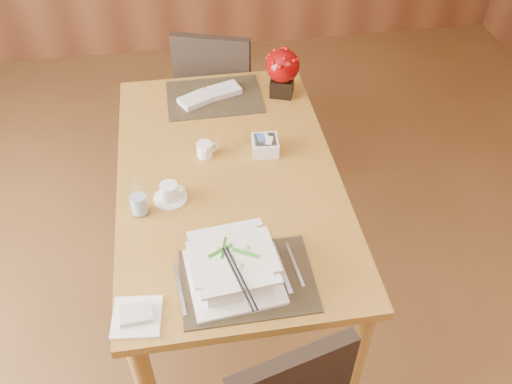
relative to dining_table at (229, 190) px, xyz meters
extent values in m
cube|color=#A7772E|center=(0.00, 0.00, 0.08)|extent=(0.90, 1.50, 0.04)
cylinder|color=#A7772E|center=(-0.39, 0.69, -0.30)|extent=(0.07, 0.07, 0.71)
cylinder|color=#A7772E|center=(0.39, -0.69, -0.30)|extent=(0.07, 0.07, 0.71)
cylinder|color=#A7772E|center=(0.39, 0.69, -0.30)|extent=(0.07, 0.07, 0.71)
cube|color=black|center=(0.00, -0.55, 0.10)|extent=(0.45, 0.33, 0.01)
cube|color=black|center=(0.00, 0.55, 0.10)|extent=(0.45, 0.33, 0.01)
cube|color=white|center=(-0.04, -0.53, 0.10)|extent=(0.33, 0.33, 0.01)
cube|color=white|center=(-0.04, -0.53, 0.16)|extent=(0.24, 0.24, 0.10)
cylinder|color=tan|center=(-0.04, -0.53, 0.16)|extent=(0.20, 0.20, 0.08)
cylinder|color=white|center=(-0.24, -0.11, 0.10)|extent=(0.13, 0.13, 0.01)
cylinder|color=white|center=(-0.24, -0.11, 0.14)|extent=(0.07, 0.07, 0.07)
cylinder|color=black|center=(-0.24, -0.11, 0.17)|extent=(0.06, 0.06, 0.01)
cylinder|color=white|center=(-0.36, -0.17, 0.17)|extent=(0.09, 0.09, 0.15)
cube|color=white|center=(0.17, 0.11, 0.13)|extent=(0.11, 0.11, 0.07)
cube|color=black|center=(0.33, 0.53, 0.14)|extent=(0.14, 0.14, 0.09)
sphere|color=#880506|center=(0.33, 0.53, 0.25)|extent=(0.16, 0.16, 0.16)
cube|color=white|center=(-0.37, -0.64, 0.10)|extent=(0.17, 0.17, 0.01)
cube|color=black|center=(0.07, 1.02, -0.23)|extent=(0.54, 0.54, 0.06)
cube|color=black|center=(0.01, 0.83, 0.03)|extent=(0.40, 0.17, 0.46)
cylinder|color=black|center=(0.30, 1.13, -0.45)|extent=(0.03, 0.03, 0.40)
cylinder|color=black|center=(0.19, 0.80, -0.45)|extent=(0.03, 0.03, 0.40)
cylinder|color=black|center=(-0.04, 1.24, -0.45)|extent=(0.03, 0.03, 0.40)
cylinder|color=black|center=(-0.15, 0.91, -0.45)|extent=(0.03, 0.03, 0.40)
camera|label=1|loc=(-0.14, -1.65, 1.59)|focal=38.00mm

